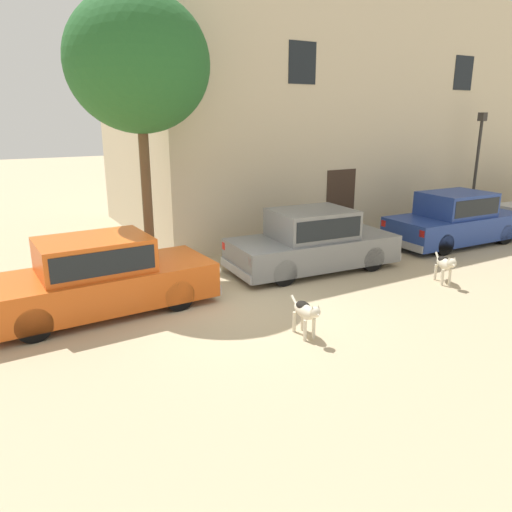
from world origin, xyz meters
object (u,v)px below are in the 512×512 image
object	(u,v)px
parked_sedan_second	(312,240)
street_lamp	(478,154)
parked_sedan_nearest	(98,276)
stray_dog_spotted	(305,311)
stray_dog_tan	(445,264)
parked_sedan_third	(455,219)
acacia_tree_left	(139,64)

from	to	relation	value
parked_sedan_second	street_lamp	bearing A→B (deg)	14.95
parked_sedan_nearest	parked_sedan_second	bearing A→B (deg)	-0.30
parked_sedan_nearest	street_lamp	distance (m)	13.51
stray_dog_spotted	stray_dog_tan	bearing A→B (deg)	104.98
parked_sedan_nearest	stray_dog_tan	bearing A→B (deg)	-19.33
parked_sedan_third	acacia_tree_left	world-z (taller)	acacia_tree_left
acacia_tree_left	parked_sedan_nearest	bearing A→B (deg)	-134.39
parked_sedan_second	stray_dog_spotted	distance (m)	3.90
stray_dog_spotted	street_lamp	size ratio (longest dim) A/B	0.26
acacia_tree_left	parked_sedan_third	bearing A→B (deg)	-10.07
parked_sedan_third	street_lamp	xyz separation A→B (m)	(2.96, 1.63, 1.67)
parked_sedan_nearest	street_lamp	bearing A→B (deg)	5.40
parked_sedan_nearest	acacia_tree_left	bearing A→B (deg)	43.85
stray_dog_tan	parked_sedan_nearest	bearing A→B (deg)	-80.52
parked_sedan_nearest	stray_dog_spotted	distance (m)	4.05
street_lamp	acacia_tree_left	world-z (taller)	acacia_tree_left
parked_sedan_second	acacia_tree_left	distance (m)	5.60
stray_dog_spotted	stray_dog_tan	size ratio (longest dim) A/B	1.05
parked_sedan_third	stray_dog_spotted	size ratio (longest dim) A/B	4.52
acacia_tree_left	parked_sedan_second	bearing A→B (deg)	-22.05
parked_sedan_third	stray_dog_spotted	world-z (taller)	parked_sedan_third
parked_sedan_nearest	acacia_tree_left	world-z (taller)	acacia_tree_left
street_lamp	acacia_tree_left	xyz separation A→B (m)	(-11.73, -0.07, 2.31)
street_lamp	parked_sedan_third	bearing A→B (deg)	-151.16
parked_sedan_third	street_lamp	size ratio (longest dim) A/B	1.17
stray_dog_tan	acacia_tree_left	bearing A→B (deg)	-97.67
parked_sedan_second	stray_dog_spotted	bearing A→B (deg)	-123.97
stray_dog_tan	street_lamp	xyz separation A→B (m)	(6.16, 3.93, 1.95)
stray_dog_tan	acacia_tree_left	world-z (taller)	acacia_tree_left
parked_sedan_third	stray_dog_tan	xyz separation A→B (m)	(-3.21, -2.30, -0.28)
parked_sedan_second	stray_dog_tan	distance (m)	3.09
parked_sedan_second	street_lamp	size ratio (longest dim) A/B	1.16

